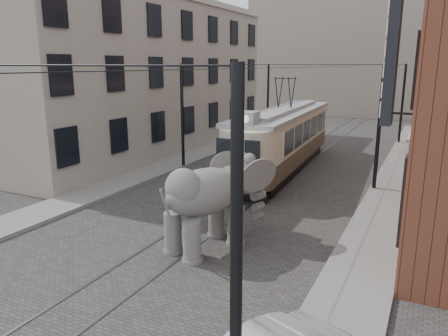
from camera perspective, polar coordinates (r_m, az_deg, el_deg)
The scene contains 9 objects.
ground at distance 17.75m, azimuth -0.17°, elevation -5.93°, with size 120.00×120.00×0.00m, color #413E3C.
tram_rails at distance 17.74m, azimuth -0.17°, elevation -5.89°, with size 1.54×80.00×0.02m, color slate, non-canonical shape.
sidewalk_right at distance 16.14m, azimuth 19.48°, elevation -8.52°, with size 2.00×60.00×0.15m, color slate.
sidewalk_left at distance 21.29m, azimuth -16.05°, elevation -2.90°, with size 2.00×60.00×0.15m, color slate.
stucco_building at distance 31.06m, azimuth -10.38°, elevation 11.72°, with size 7.00×24.00×10.00m, color gray.
distant_block at distance 55.47m, azimuth 19.19°, elevation 14.05°, with size 28.00×10.00×14.00m, color gray.
catenary at distance 21.58m, azimuth 5.30°, elevation 5.76°, with size 11.00×30.20×6.00m, color black, non-canonical shape.
tram at distance 24.64m, azimuth 8.04°, elevation 5.80°, with size 2.73×13.25×5.26m, color beige, non-canonical shape.
elephant at distance 13.91m, azimuth -2.60°, elevation -4.97°, with size 2.72×4.94×3.03m, color #62605B, non-canonical shape.
Camera 1 is at (7.46, -14.96, 5.96)m, focal length 34.12 mm.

